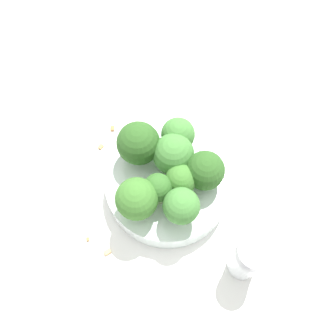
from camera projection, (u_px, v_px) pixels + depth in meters
ground_plane at (168, 190)px, 0.49m from camera, size 3.00×3.00×0.00m
bowl at (168, 185)px, 0.47m from camera, size 0.18×0.18×0.04m
broccoli_floret_0 at (182, 179)px, 0.43m from camera, size 0.04×0.04×0.05m
broccoli_floret_1 at (139, 201)px, 0.40m from camera, size 0.05×0.05×0.06m
broccoli_floret_2 at (173, 154)px, 0.44m from camera, size 0.06×0.06×0.06m
broccoli_floret_3 at (140, 142)px, 0.44m from camera, size 0.06×0.06×0.07m
broccoli_floret_4 at (158, 189)px, 0.42m from camera, size 0.04×0.04×0.05m
broccoli_floret_5 at (205, 171)px, 0.43m from camera, size 0.05×0.05×0.06m
broccoli_floret_6 at (178, 135)px, 0.45m from camera, size 0.05×0.05×0.06m
broccoli_floret_7 at (181, 206)px, 0.40m from camera, size 0.05×0.05×0.06m
pepper_shaker at (248, 259)px, 0.40m from camera, size 0.04×0.04×0.08m
almond_crumb_0 at (112, 128)px, 0.53m from camera, size 0.01×0.01×0.01m
almond_crumb_1 at (88, 239)px, 0.45m from camera, size 0.01×0.01×0.01m
almond_crumb_2 at (108, 253)px, 0.44m from camera, size 0.01×0.01×0.01m
almond_crumb_3 at (101, 146)px, 0.52m from camera, size 0.01×0.01×0.01m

